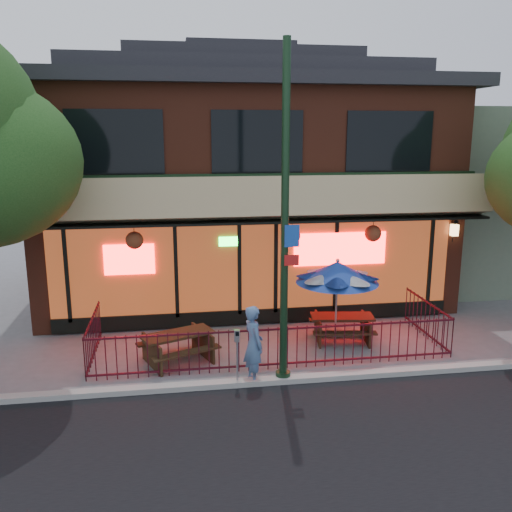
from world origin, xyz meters
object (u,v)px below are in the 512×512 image
(picnic_table_left, at_px, (178,343))
(pedestrian, at_px, (254,344))
(street_light, at_px, (285,237))
(picnic_table_right, at_px, (342,324))
(patio_umbrella, at_px, (337,272))
(parking_meter_near, at_px, (237,348))

(picnic_table_left, distance_m, pedestrian, 2.09)
(street_light, xyz_separation_m, picnic_table_right, (1.95, 2.04, -2.71))
(patio_umbrella, height_order, parking_meter_near, patio_umbrella)
(street_light, distance_m, patio_umbrella, 2.58)
(street_light, bearing_deg, picnic_table_left, 148.69)
(patio_umbrella, xyz_separation_m, parking_meter_near, (-2.64, -1.67, -1.10))
(picnic_table_right, xyz_separation_m, patio_umbrella, (-0.31, -0.45, 1.50))
(street_light, height_order, patio_umbrella, street_light)
(street_light, bearing_deg, pedestrian, 175.24)
(picnic_table_left, bearing_deg, patio_umbrella, 3.63)
(street_light, distance_m, picnic_table_left, 3.74)
(picnic_table_left, distance_m, picnic_table_right, 4.23)
(picnic_table_left, relative_size, pedestrian, 1.17)
(picnic_table_left, xyz_separation_m, parking_meter_near, (1.22, -1.43, 0.38))
(picnic_table_left, bearing_deg, street_light, -31.31)
(pedestrian, bearing_deg, parking_meter_near, 94.11)
(picnic_table_left, height_order, patio_umbrella, patio_umbrella)
(picnic_table_right, distance_m, parking_meter_near, 3.66)
(picnic_table_right, distance_m, pedestrian, 3.29)
(picnic_table_left, distance_m, patio_umbrella, 4.14)
(street_light, distance_m, parking_meter_near, 2.52)
(picnic_table_left, relative_size, patio_umbrella, 0.87)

